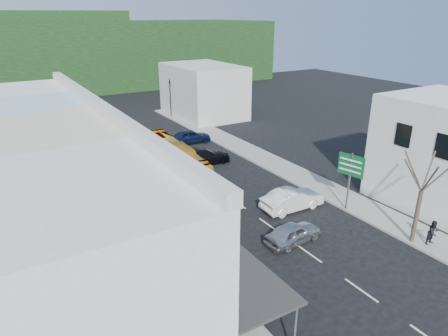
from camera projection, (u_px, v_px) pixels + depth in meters
ground at (269, 225)px, 27.27m from camera, size 120.00×120.00×0.00m
sidewalk_left at (117, 195)px, 31.65m from camera, size 3.00×52.00×0.15m
sidewalk_right at (269, 161)px, 38.82m from camera, size 3.00×52.00×0.15m
shopfront_row at (53, 184)px, 23.84m from camera, size 8.25×30.00×8.00m
distant_block_left at (24, 120)px, 42.03m from camera, size 8.00×10.00×6.00m
distant_block_right at (203, 91)px, 55.25m from camera, size 8.00×12.00×7.00m
hillside at (59, 51)px, 76.18m from camera, size 80.00×26.00×14.00m
bus at (171, 163)px, 34.12m from camera, size 3.22×11.73×3.10m
car_silver at (293, 233)px, 24.99m from camera, size 4.54×2.18×1.40m
car_white at (292, 201)px, 29.26m from camera, size 4.43×1.88×1.40m
car_red at (196, 218)px, 26.75m from camera, size 4.65×2.03×1.40m
car_black_near at (203, 157)px, 38.12m from camera, size 4.58×2.05×1.40m
car_navy_mid at (190, 137)px, 44.25m from camera, size 4.52×2.12×1.40m
car_black_far at (132, 144)px, 42.01m from camera, size 4.50×2.06×1.40m
pedestrian_left at (150, 247)px, 22.90m from camera, size 0.56×0.69×1.70m
pedestrian_right at (433, 232)px, 24.49m from camera, size 0.75×0.52×1.70m
direction_sign at (349, 183)px, 28.48m from camera, size 1.09×2.10×4.45m
street_tree at (421, 191)px, 23.88m from camera, size 2.48×2.48×7.13m
traffic_signal at (170, 98)px, 54.54m from camera, size 0.74×1.17×5.33m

